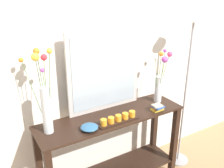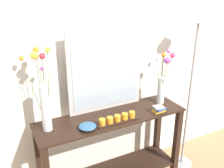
% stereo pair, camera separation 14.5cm
% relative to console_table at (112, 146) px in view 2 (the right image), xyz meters
% --- Properties ---
extents(wall_back, '(6.40, 0.08, 2.70)m').
position_rel_console_table_xyz_m(wall_back, '(0.00, 0.32, 0.85)').
color(wall_back, silver).
rests_on(wall_back, ground).
extents(console_table, '(1.42, 0.41, 0.84)m').
position_rel_console_table_xyz_m(console_table, '(0.00, 0.00, 0.00)').
color(console_table, black).
rests_on(console_table, ground).
extents(mirror_leaning, '(0.75, 0.03, 0.77)m').
position_rel_console_table_xyz_m(mirror_leaning, '(0.02, 0.17, 0.73)').
color(mirror_leaning, '#B7B2AD').
rests_on(mirror_leaning, console_table).
extents(tall_vase_left, '(0.20, 0.24, 0.72)m').
position_rel_console_table_xyz_m(tall_vase_left, '(-0.59, 0.04, 0.63)').
color(tall_vase_left, silver).
rests_on(tall_vase_left, console_table).
extents(vase_right, '(0.23, 0.20, 0.55)m').
position_rel_console_table_xyz_m(vase_right, '(0.57, 0.01, 0.57)').
color(vase_right, silver).
rests_on(vase_right, console_table).
extents(candle_tray, '(0.39, 0.09, 0.07)m').
position_rel_console_table_xyz_m(candle_tray, '(-0.01, -0.12, 0.37)').
color(candle_tray, black).
rests_on(candle_tray, console_table).
extents(decorative_bowl, '(0.15, 0.15, 0.04)m').
position_rel_console_table_xyz_m(decorative_bowl, '(-0.29, -0.11, 0.36)').
color(decorative_bowl, '#2D5B84').
rests_on(decorative_bowl, console_table).
extents(book_stack, '(0.12, 0.10, 0.06)m').
position_rel_console_table_xyz_m(book_stack, '(0.43, -0.13, 0.37)').
color(book_stack, gold).
rests_on(book_stack, console_table).
extents(floor_lamp, '(0.24, 0.24, 1.75)m').
position_rel_console_table_xyz_m(floor_lamp, '(0.91, -0.04, 0.68)').
color(floor_lamp, '#9E9EA3').
rests_on(floor_lamp, ground).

